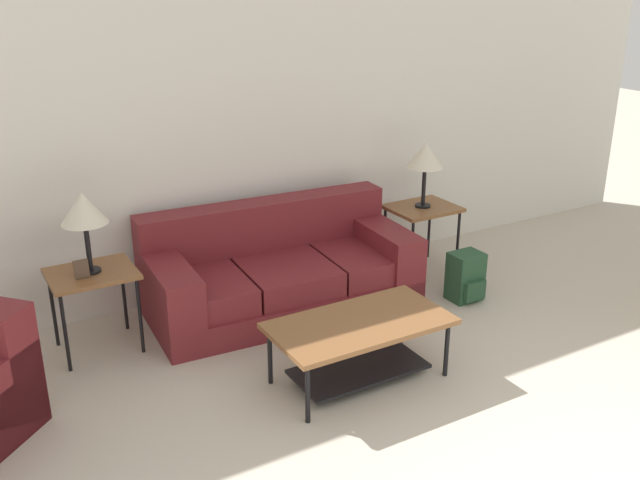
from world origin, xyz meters
name	(u,v)px	position (x,y,z in m)	size (l,w,h in m)	color
wall_back	(256,136)	(0.00, 4.28, 1.30)	(9.01, 0.06, 2.60)	silver
couch	(280,273)	(-0.10, 3.70, 0.29)	(2.18, 1.10, 0.82)	maroon
coffee_table	(359,336)	(-0.15, 2.42, 0.33)	(1.20, 0.63, 0.44)	brown
side_table_left	(92,280)	(-1.56, 3.72, 0.55)	(0.60, 0.49, 0.61)	brown
side_table_right	(422,213)	(1.36, 3.72, 0.55)	(0.60, 0.49, 0.61)	brown
table_lamp_left	(83,210)	(-1.56, 3.72, 1.07)	(0.32, 0.32, 0.58)	black
table_lamp_right	(425,156)	(1.36, 3.72, 1.07)	(0.32, 0.32, 0.58)	black
backpack	(466,277)	(1.30, 3.03, 0.20)	(0.27, 0.29, 0.41)	#23472D
picture_frame	(81,269)	(-1.64, 3.65, 0.68)	(0.10, 0.04, 0.13)	#4C3828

